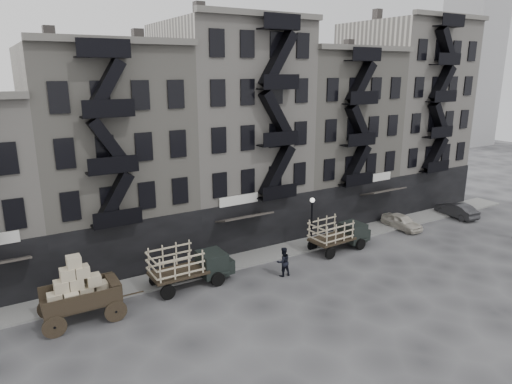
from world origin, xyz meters
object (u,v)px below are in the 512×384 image
stake_truck_west (189,263)px  pedestrian_mid (283,262)px  stake_truck_east (339,232)px  wagon (77,286)px  car_far (457,210)px  car_east (402,222)px

stake_truck_west → pedestrian_mid: stake_truck_west is taller
stake_truck_west → stake_truck_east: bearing=-1.8°
stake_truck_east → pedestrian_mid: size_ratio=2.58×
wagon → car_far: size_ratio=1.05×
wagon → car_far: (34.17, 0.96, -1.43)m
stake_truck_east → stake_truck_west: bearing=175.3°
stake_truck_east → pedestrian_mid: bearing=-168.9°
wagon → stake_truck_west: 7.00m
car_far → pedestrian_mid: 21.38m
car_far → pedestrian_mid: bearing=12.3°
pedestrian_mid → car_east: bearing=-166.8°
stake_truck_east → car_far: 15.00m
wagon → pedestrian_mid: size_ratio=2.16×
stake_truck_west → pedestrian_mid: 6.29m
wagon → pedestrian_mid: wagon is taller
wagon → stake_truck_east: 19.21m
wagon → car_east: 27.21m
stake_truck_east → wagon: bearing=178.3°
wagon → car_far: wagon is taller
stake_truck_west → car_far: (27.24, 0.13, -0.86)m
stake_truck_west → pedestrian_mid: size_ratio=2.68×
wagon → car_east: (27.14, 1.34, -1.46)m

